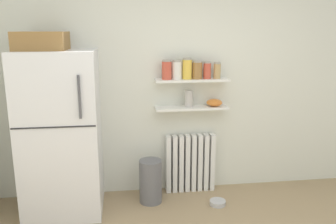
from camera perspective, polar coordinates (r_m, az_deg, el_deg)
back_wall at (r=4.03m, az=2.55°, el=5.03°), size 7.04×0.10×2.60m
refrigerator at (r=3.72m, az=-17.24°, el=-2.83°), size 0.77×0.73×1.87m
radiator at (r=4.16m, az=3.66°, el=-8.35°), size 0.58×0.12×0.69m
wall_shelf_lower at (r=3.94m, az=3.89°, el=0.70°), size 0.82×0.22×0.02m
wall_shelf_upper at (r=3.88m, az=3.96°, el=5.25°), size 0.82×0.22×0.02m
storage_jar_0 at (r=3.82m, az=-0.21°, el=6.95°), size 0.11×0.11×0.21m
storage_jar_1 at (r=3.84m, az=1.48°, el=6.93°), size 0.11×0.11×0.21m
storage_jar_2 at (r=3.85m, az=3.16°, el=7.12°), size 0.11×0.11×0.23m
storage_jar_3 at (r=3.88m, az=4.81°, el=6.91°), size 0.11×0.11×0.20m
storage_jar_4 at (r=3.90m, az=6.45°, el=6.83°), size 0.09×0.09×0.19m
storage_jar_5 at (r=3.93m, az=8.06°, el=6.78°), size 0.08×0.08×0.18m
vase at (r=3.91m, az=3.42°, el=2.22°), size 0.09×0.09×0.19m
shelf_bowl at (r=3.99m, az=7.62°, el=1.54°), size 0.18×0.18×0.08m
trash_bin at (r=3.93m, az=-2.88°, el=-11.28°), size 0.25×0.25×0.49m
pet_food_bowl at (r=3.99m, az=8.16°, el=-14.52°), size 0.18×0.18×0.05m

